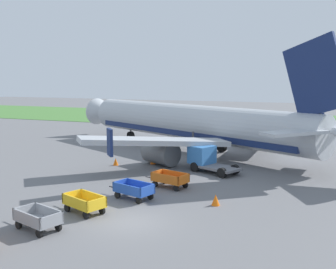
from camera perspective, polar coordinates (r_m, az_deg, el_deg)
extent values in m
plane|color=slate|center=(22.68, -5.41, -12.22)|extent=(220.00, 220.00, 0.00)
cube|color=#477A38|center=(75.41, 13.61, 1.94)|extent=(220.00, 28.00, 0.06)
cylinder|color=#B2B7BC|center=(42.63, 3.21, 1.77)|extent=(28.49, 16.72, 3.70)
cube|color=navy|center=(42.76, 3.20, 0.41)|extent=(25.72, 15.21, 0.56)
cone|color=#B2B7BC|center=(55.37, -9.11, 3.15)|extent=(4.48, 4.67, 3.63)
cube|color=#B2B7BC|center=(34.06, -1.66, -0.97)|extent=(11.46, 10.55, 1.35)
cube|color=navy|center=(27.94, -8.25, -1.10)|extent=(0.88, 0.96, 1.90)
cylinder|color=slate|center=(36.22, -1.05, -2.59)|extent=(3.80, 3.31, 2.10)
cube|color=#B2B7BC|center=(46.62, 14.07, 1.25)|extent=(3.62, 13.16, 1.35)
cube|color=navy|center=(50.81, 20.65, 2.60)|extent=(1.11, 0.29, 1.90)
cylinder|color=slate|center=(46.21, 11.68, -0.42)|extent=(3.80, 3.31, 2.10)
cube|color=navy|center=(34.19, 20.21, 7.69)|extent=(5.51, 2.99, 6.88)
cube|color=#B2B7BC|center=(31.55, 17.48, 0.25)|extent=(4.93, 4.97, 0.24)
cube|color=#B2B7BC|center=(37.20, 22.45, 1.15)|extent=(2.55, 5.41, 0.24)
cylinder|color=#4C4C51|center=(50.66, -5.33, 0.96)|extent=(0.20, 0.20, 2.04)
cylinder|color=black|center=(50.80, -5.31, -0.18)|extent=(1.19, 0.89, 1.10)
cylinder|color=#4C4C51|center=(39.55, 3.56, -1.04)|extent=(0.20, 0.20, 2.04)
cylinder|color=black|center=(39.73, 3.54, -2.50)|extent=(1.19, 0.89, 1.10)
cylinder|color=#4C4C51|center=(42.79, 7.65, -0.40)|extent=(0.20, 0.20, 2.04)
cylinder|color=black|center=(42.96, 7.63, -1.75)|extent=(1.19, 0.89, 1.10)
cube|color=gray|center=(22.38, -17.94, -11.57)|extent=(2.81, 2.10, 0.08)
cube|color=gray|center=(21.95, -19.42, -11.16)|extent=(2.41, 0.87, 0.55)
cube|color=gray|center=(22.61, -16.58, -10.46)|extent=(2.41, 0.87, 0.55)
cube|color=gray|center=(23.25, -19.62, -10.09)|extent=(0.53, 1.36, 0.55)
cube|color=gray|center=(21.33, -16.18, -11.59)|extent=(0.53, 1.36, 0.55)
cylinder|color=#2D2D33|center=(23.85, -20.34, -10.55)|extent=(0.98, 0.39, 0.08)
cylinder|color=black|center=(22.95, -20.41, -11.88)|extent=(0.47, 0.29, 0.44)
cylinder|color=black|center=(23.49, -18.02, -11.30)|extent=(0.47, 0.29, 0.44)
cylinder|color=black|center=(21.44, -17.78, -13.19)|extent=(0.47, 0.29, 0.44)
cylinder|color=black|center=(22.02, -15.29, -12.51)|extent=(0.47, 0.29, 0.44)
cube|color=gold|center=(24.34, -11.78, -9.73)|extent=(2.84, 2.23, 0.08)
cube|color=gold|center=(23.90, -13.08, -9.32)|extent=(2.36, 1.03, 0.55)
cube|color=gold|center=(24.61, -10.55, -8.73)|extent=(2.36, 1.03, 0.55)
cube|color=gold|center=(25.20, -13.40, -8.41)|extent=(0.62, 1.34, 0.55)
cube|color=gold|center=(23.32, -10.07, -9.67)|extent=(0.62, 1.34, 0.55)
cylinder|color=#2D2D33|center=(25.78, -14.12, -8.88)|extent=(0.96, 0.45, 0.08)
cylinder|color=black|center=(24.87, -14.10, -10.05)|extent=(0.47, 0.31, 0.44)
cylinder|color=black|center=(25.46, -11.96, -9.55)|extent=(0.47, 0.31, 0.44)
cylinder|color=black|center=(23.39, -11.54, -11.14)|extent=(0.47, 0.31, 0.44)
cylinder|color=black|center=(24.02, -9.33, -10.56)|extent=(0.47, 0.31, 0.44)
cube|color=#234CB2|center=(26.52, -4.88, -8.09)|extent=(2.81, 2.09, 0.08)
cube|color=#234CB2|center=(25.98, -5.88, -7.72)|extent=(2.41, 0.86, 0.55)
cube|color=#234CB2|center=(26.89, -3.92, -7.15)|extent=(2.41, 0.86, 0.55)
cube|color=#234CB2|center=(27.24, -6.73, -6.98)|extent=(0.52, 1.36, 0.55)
cube|color=#234CB2|center=(25.65, -2.92, -7.90)|extent=(0.52, 1.36, 0.55)
cylinder|color=#2D2D33|center=(27.76, -7.59, -7.47)|extent=(0.98, 0.38, 0.08)
cylinder|color=black|center=(26.84, -7.17, -8.50)|extent=(0.47, 0.29, 0.44)
cylinder|color=black|center=(27.60, -5.49, -8.00)|extent=(0.47, 0.29, 0.44)
cylinder|color=black|center=(25.59, -4.20, -9.30)|extent=(0.47, 0.29, 0.44)
cylinder|color=black|center=(26.38, -2.53, -8.74)|extent=(0.47, 0.29, 0.44)
cube|color=orange|center=(29.10, 0.29, -6.58)|extent=(2.79, 2.05, 0.08)
cube|color=orange|center=(28.52, -0.50, -6.23)|extent=(2.43, 0.80, 0.55)
cube|color=orange|center=(29.53, 1.05, -5.74)|extent=(2.43, 0.80, 0.55)
cube|color=orange|center=(29.74, -1.57, -5.64)|extent=(0.49, 1.37, 0.55)
cube|color=orange|center=(28.34, 2.24, -6.34)|extent=(0.49, 1.37, 0.55)
cylinder|color=#2D2D33|center=(30.20, -2.46, -6.12)|extent=(0.98, 0.36, 0.08)
cylinder|color=black|center=(29.30, -1.85, -7.01)|extent=(0.47, 0.28, 0.44)
cylinder|color=black|center=(30.15, -0.50, -6.57)|extent=(0.47, 0.28, 0.44)
cylinder|color=black|center=(28.20, 1.13, -7.62)|extent=(0.47, 0.28, 0.44)
cylinder|color=black|center=(29.08, 2.44, -7.13)|extent=(0.47, 0.28, 0.44)
cube|color=slate|center=(33.29, 7.37, -4.73)|extent=(3.61, 3.04, 0.20)
cube|color=#3370B7|center=(34.36, 4.83, -2.84)|extent=(2.35, 2.44, 1.50)
cube|color=#19232D|center=(34.85, 3.85, -2.42)|extent=(0.76, 1.49, 0.67)
cylinder|color=black|center=(33.94, 3.84, -4.60)|extent=(0.85, 0.61, 0.80)
cylinder|color=black|center=(35.19, 5.72, -4.17)|extent=(0.85, 0.61, 0.80)
cylinder|color=black|center=(32.12, 7.64, -5.39)|extent=(0.85, 0.61, 0.80)
cylinder|color=black|center=(33.44, 9.48, -4.89)|extent=(0.85, 0.61, 0.80)
cone|color=orange|center=(25.36, 6.77, -9.19)|extent=(0.53, 0.53, 0.69)
cone|color=orange|center=(36.85, -2.11, -3.62)|extent=(0.56, 0.56, 0.73)
cone|color=orange|center=(36.57, -7.43, -3.84)|extent=(0.50, 0.50, 0.66)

